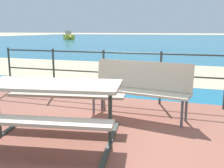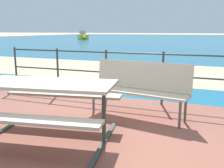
# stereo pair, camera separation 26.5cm
# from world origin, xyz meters

# --- Properties ---
(ground_plane) EXTENTS (240.00, 240.00, 0.00)m
(ground_plane) POSITION_xyz_m (0.00, 0.00, 0.00)
(ground_plane) COLOR tan
(patio_paving) EXTENTS (6.40, 5.20, 0.06)m
(patio_paving) POSITION_xyz_m (0.00, 0.00, 0.03)
(patio_paving) COLOR brown
(patio_paving) RESTS_ON ground
(sea_water) EXTENTS (90.00, 90.00, 0.01)m
(sea_water) POSITION_xyz_m (0.00, 40.00, 0.01)
(sea_water) COLOR #196B8E
(sea_water) RESTS_ON ground
(beach_strip) EXTENTS (54.04, 5.15, 0.01)m
(beach_strip) POSITION_xyz_m (0.00, 6.61, 0.01)
(beach_strip) COLOR tan
(beach_strip) RESTS_ON ground
(picnic_table) EXTENTS (1.99, 1.72, 0.77)m
(picnic_table) POSITION_xyz_m (-0.50, 0.15, 0.66)
(picnic_table) COLOR tan
(picnic_table) RESTS_ON patio_paving
(park_bench) EXTENTS (1.75, 0.69, 0.92)m
(park_bench) POSITION_xyz_m (0.36, 1.53, 0.61)
(park_bench) COLOR #BCAD93
(park_bench) RESTS_ON patio_paving
(railing_fence) EXTENTS (5.94, 0.04, 1.04)m
(railing_fence) POSITION_xyz_m (0.00, 2.36, 0.71)
(railing_fence) COLOR #2D3833
(railing_fence) RESTS_ON patio_paving
(boat_mid) EXTENTS (3.50, 4.54, 1.40)m
(boat_mid) POSITION_xyz_m (-18.74, 36.02, 0.47)
(boat_mid) COLOR yellow
(boat_mid) RESTS_ON sea_water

